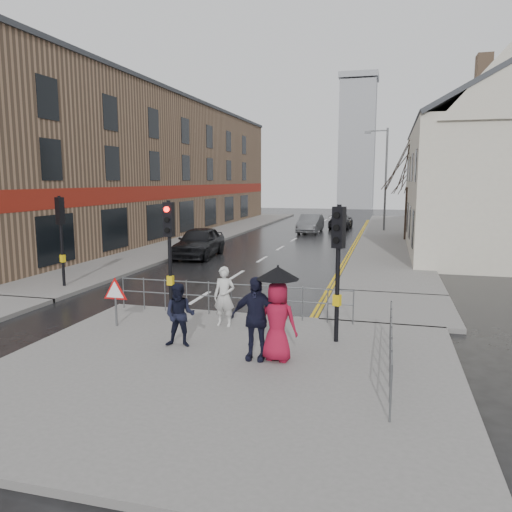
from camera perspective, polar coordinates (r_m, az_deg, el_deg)
The scene contains 24 objects.
ground at distance 15.11m, azimuth -10.65°, elevation -7.29°, with size 120.00×120.00×0.00m, color black.
near_pavement at distance 10.93m, azimuth -4.17°, elevation -13.09°, with size 10.00×9.00×0.14m, color #605E5B.
left_pavement at distance 38.52m, azimuth -4.65°, elevation 2.61°, with size 4.00×44.00×0.14m, color #605E5B.
right_pavement at distance 38.29m, azimuth 15.09°, elevation 2.30°, with size 4.00×40.00×0.14m, color #605E5B.
pavement_bridge_right at distance 16.58m, azimuth 15.05°, elevation -5.76°, with size 4.00×4.20×0.14m, color #605E5B.
building_left_terrace at distance 39.60m, azimuth -12.86°, elevation 9.73°, with size 8.00×42.00×10.00m, color #8C6B50.
building_right_cream at distance 31.59m, azimuth 25.57°, elevation 9.03°, with size 9.00×16.40×10.10m.
church_tower at distance 75.39m, azimuth 11.48°, elevation 12.21°, with size 5.00×5.00×18.00m, color #94979C.
traffic_signal_near_left at distance 14.73m, azimuth -9.88°, elevation 2.07°, with size 0.28×0.27×3.40m.
traffic_signal_near_right at distance 12.24m, azimuth 9.38°, elevation 0.77°, with size 0.34×0.33×3.40m.
traffic_signal_far_left at distance 20.05m, azimuth -21.41°, elevation 3.32°, with size 0.34×0.33×3.40m.
guard_railing_front at distance 14.74m, azimuth -2.85°, elevation -4.12°, with size 7.14×0.04×1.00m.
guard_railing_side at distance 10.84m, azimuth 15.18°, elevation -9.22°, with size 0.04×4.54×1.00m.
warning_sign at distance 14.20m, azimuth -15.79°, elevation -4.17°, with size 0.80×0.07×1.35m.
street_lamp at distance 41.09m, azimuth 14.38°, elevation 9.22°, with size 1.83×0.25×8.00m.
tree_near at distance 35.11m, azimuth 17.07°, elevation 9.96°, with size 2.40×2.40×6.58m.
tree_far at distance 43.11m, azimuth 17.33°, elevation 8.69°, with size 2.40×2.40×5.64m.
pedestrian_a at distance 13.72m, azimuth -3.65°, elevation -4.64°, with size 0.60×0.39×1.65m, color beige.
pedestrian_b at distance 12.17m, azimuth -8.69°, elevation -6.70°, with size 0.75×0.59×1.55m, color black.
pedestrian_with_umbrella at distance 11.03m, azimuth 2.48°, elevation -6.25°, with size 0.96×0.96×2.13m.
pedestrian_d at distance 11.15m, azimuth -0.09°, elevation -7.13°, with size 1.10×0.46×1.89m, color black.
car_parked at distance 27.05m, azimuth -6.53°, elevation 1.59°, with size 1.91×4.76×1.62m, color black.
car_mid at distance 39.64m, azimuth 6.24°, elevation 3.71°, with size 1.54×4.43×1.46m, color #505255.
car_far at distance 43.60m, azimuth 9.66°, elevation 3.97°, with size 1.78×4.38×1.27m, color black.
Camera 1 is at (6.36, -13.08, 4.12)m, focal length 35.00 mm.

